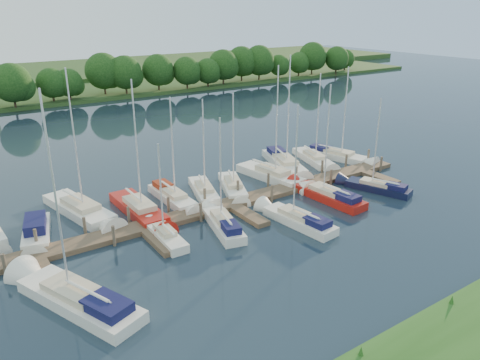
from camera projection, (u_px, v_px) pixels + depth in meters
ground at (289, 242)px, 34.39m from camera, size 260.00×260.00×0.00m
dock at (234, 207)px, 39.98m from camera, size 40.00×6.00×0.40m
mooring_pilings at (227, 198)px, 40.71m from camera, size 38.24×2.84×2.00m
far_shore at (46, 92)px, 92.39m from camera, size 180.00×30.00×0.60m
distant_hill at (20, 75)px, 111.62m from camera, size 220.00×40.00×1.40m
treeline at (60, 81)px, 81.04m from camera, size 145.83×10.10×8.28m
motorboat at (36, 233)px, 35.00m from camera, size 3.14×6.57×1.82m
sailboat_n_2 at (82, 212)px, 38.81m from camera, size 4.02×9.99×12.51m
sailboat_n_3 at (141, 212)px, 38.83m from camera, size 2.26×9.10×11.67m
sailboat_n_4 at (173, 198)px, 41.46m from camera, size 1.81×7.58×9.75m
sailboat_n_5 at (205, 192)px, 42.84m from camera, size 3.50×7.26×9.26m
sailboat_n_6 at (233, 188)px, 43.80m from camera, size 4.14×7.37×9.61m
sailboat_n_7 at (273, 177)px, 46.61m from camera, size 3.24×9.23×11.73m
sailboat_n_8 at (285, 164)px, 50.32m from camera, size 4.81×9.68×12.22m
sailboat_n_9 at (315, 160)px, 51.88m from camera, size 3.62×8.03×10.13m
sailboat_n_10 at (338, 156)px, 52.93m from camera, size 4.05×8.46×10.68m
sailboat_s_0 at (75, 299)px, 27.21m from camera, size 5.45×10.20×12.98m
sailboat_s_1 at (165, 237)px, 34.64m from camera, size 1.58×5.88×7.74m
sailboat_s_2 at (223, 225)px, 36.34m from camera, size 3.06×7.09×9.18m
sailboat_s_3 at (297, 220)px, 37.20m from camera, size 2.54×7.78×9.89m
sailboat_s_4 at (327, 196)px, 41.89m from camera, size 2.44×8.36×10.62m
sailboat_s_5 at (376, 187)px, 43.89m from camera, size 3.60×7.03×9.01m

